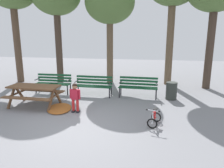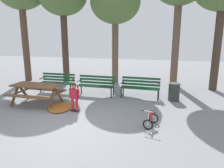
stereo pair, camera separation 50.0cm
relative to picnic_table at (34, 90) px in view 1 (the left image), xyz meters
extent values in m
plane|color=gray|center=(2.03, -1.67, -0.59)|extent=(36.00, 36.00, 0.00)
cube|color=brown|center=(0.00, 0.00, 0.15)|extent=(1.81, 0.79, 0.05)
cube|color=brown|center=(-0.01, -0.55, -0.14)|extent=(1.80, 0.27, 0.04)
cube|color=brown|center=(0.01, 0.55, -0.14)|extent=(1.80, 0.27, 0.04)
cube|color=brown|center=(-0.78, -0.24, -0.24)|extent=(0.07, 0.57, 0.76)
cube|color=brown|center=(-0.78, 0.26, -0.24)|extent=(0.07, 0.57, 0.76)
cube|color=brown|center=(-0.78, 0.01, -0.17)|extent=(0.10, 1.10, 0.04)
cube|color=brown|center=(0.78, -0.26, -0.24)|extent=(0.07, 0.57, 0.76)
cube|color=brown|center=(0.78, 0.24, -0.24)|extent=(0.07, 0.57, 0.76)
cube|color=brown|center=(0.78, -0.01, -0.17)|extent=(0.10, 1.10, 0.04)
cube|color=#144728|center=(-0.14, 1.92, -0.15)|extent=(1.60, 0.09, 0.03)
cube|color=#144728|center=(-0.13, 1.80, -0.15)|extent=(1.60, 0.09, 0.03)
cube|color=#144728|center=(-0.13, 1.68, -0.15)|extent=(1.60, 0.09, 0.03)
cube|color=#144728|center=(-0.13, 1.56, -0.15)|extent=(1.60, 0.09, 0.03)
cube|color=#144728|center=(-0.14, 1.96, -0.05)|extent=(1.60, 0.06, 0.09)
cube|color=#144728|center=(-0.14, 1.96, 0.08)|extent=(1.60, 0.06, 0.09)
cube|color=#144728|center=(-0.14, 1.96, 0.21)|extent=(1.60, 0.06, 0.09)
cylinder|color=black|center=(0.62, 1.59, -0.37)|extent=(0.05, 0.05, 0.44)
cylinder|color=black|center=(0.61, 1.95, -0.37)|extent=(0.05, 0.05, 0.44)
cube|color=black|center=(0.62, 1.77, 0.03)|extent=(0.04, 0.40, 0.03)
cylinder|color=black|center=(-0.88, 1.57, -0.37)|extent=(0.05, 0.05, 0.44)
cylinder|color=black|center=(-0.89, 1.93, -0.37)|extent=(0.05, 0.05, 0.44)
cube|color=black|center=(-0.88, 1.75, 0.03)|extent=(0.04, 0.40, 0.03)
cube|color=#144728|center=(1.77, 1.80, -0.15)|extent=(1.60, 0.10, 0.03)
cube|color=#144728|center=(1.77, 1.68, -0.15)|extent=(1.60, 0.10, 0.03)
cube|color=#144728|center=(1.76, 1.56, -0.15)|extent=(1.60, 0.10, 0.03)
cube|color=#144728|center=(1.76, 1.44, -0.15)|extent=(1.60, 0.10, 0.03)
cube|color=#144728|center=(1.77, 1.84, -0.05)|extent=(1.60, 0.07, 0.09)
cube|color=#144728|center=(1.77, 1.84, 0.08)|extent=(1.60, 0.07, 0.09)
cube|color=#144728|center=(1.77, 1.84, 0.21)|extent=(1.60, 0.07, 0.09)
cylinder|color=black|center=(2.51, 1.45, -0.37)|extent=(0.05, 0.05, 0.44)
cylinder|color=black|center=(2.52, 1.81, -0.37)|extent=(0.05, 0.05, 0.44)
cube|color=black|center=(2.52, 1.63, 0.03)|extent=(0.05, 0.40, 0.03)
cylinder|color=black|center=(1.01, 1.47, -0.37)|extent=(0.05, 0.05, 0.44)
cylinder|color=black|center=(1.02, 1.83, -0.37)|extent=(0.05, 0.05, 0.44)
cube|color=black|center=(1.02, 1.65, 0.03)|extent=(0.05, 0.40, 0.03)
cube|color=#144728|center=(3.67, 1.91, -0.15)|extent=(1.60, 0.12, 0.03)
cube|color=#144728|center=(3.67, 1.79, -0.15)|extent=(1.60, 0.12, 0.03)
cube|color=#144728|center=(3.66, 1.67, -0.15)|extent=(1.60, 0.12, 0.03)
cube|color=#144728|center=(3.66, 1.55, -0.15)|extent=(1.60, 0.12, 0.03)
cube|color=#144728|center=(3.67, 1.95, -0.05)|extent=(1.60, 0.09, 0.09)
cube|color=#144728|center=(3.67, 1.95, 0.08)|extent=(1.60, 0.09, 0.09)
cube|color=#144728|center=(3.67, 1.95, 0.21)|extent=(1.60, 0.09, 0.09)
cylinder|color=black|center=(4.41, 1.55, -0.37)|extent=(0.05, 0.05, 0.44)
cylinder|color=black|center=(4.42, 1.91, -0.37)|extent=(0.05, 0.05, 0.44)
cube|color=black|center=(4.42, 1.73, 0.03)|extent=(0.05, 0.40, 0.03)
cylinder|color=black|center=(2.91, 1.59, -0.37)|extent=(0.05, 0.05, 0.44)
cylinder|color=black|center=(2.92, 1.95, -0.37)|extent=(0.05, 0.05, 0.44)
cube|color=black|center=(2.92, 1.77, 0.03)|extent=(0.05, 0.40, 0.03)
cylinder|color=red|center=(1.78, -0.37, -0.36)|extent=(0.09, 0.09, 0.46)
cube|color=black|center=(1.78, -0.37, -0.56)|extent=(0.10, 0.17, 0.06)
cylinder|color=red|center=(1.62, -0.36, -0.36)|extent=(0.09, 0.09, 0.46)
cube|color=black|center=(1.62, -0.36, -0.56)|extent=(0.10, 0.17, 0.06)
cube|color=#B71E33|center=(1.70, -0.37, 0.04)|extent=(0.25, 0.16, 0.34)
sphere|color=#996B4C|center=(1.70, -0.37, 0.31)|extent=(0.17, 0.17, 0.17)
sphere|color=black|center=(1.70, -0.37, 0.33)|extent=(0.16, 0.16, 0.16)
cylinder|color=#B71E33|center=(1.86, -0.38, 0.05)|extent=(0.07, 0.07, 0.32)
cylinder|color=#B71E33|center=(1.54, -0.35, 0.05)|extent=(0.07, 0.07, 0.32)
torus|color=black|center=(4.25, -1.20, -0.44)|extent=(0.30, 0.11, 0.30)
cylinder|color=silver|center=(4.25, -1.20, -0.44)|extent=(0.06, 0.05, 0.04)
torus|color=black|center=(4.37, -0.69, -0.44)|extent=(0.30, 0.11, 0.30)
cylinder|color=silver|center=(4.37, -0.69, -0.44)|extent=(0.06, 0.05, 0.04)
torus|color=white|center=(4.48, -0.72, -0.54)|extent=(0.11, 0.05, 0.11)
torus|color=white|center=(4.26, -0.67, -0.54)|extent=(0.11, 0.05, 0.11)
cylinder|color=red|center=(4.29, -1.02, -0.27)|extent=(0.11, 0.31, 0.32)
cylinder|color=red|center=(4.33, -0.87, -0.29)|extent=(0.05, 0.08, 0.27)
cylinder|color=red|center=(4.35, -0.79, -0.43)|extent=(0.08, 0.20, 0.05)
cylinder|color=silver|center=(4.25, -1.18, -0.28)|extent=(0.05, 0.08, 0.32)
cylinder|color=red|center=(4.29, -1.00, -0.17)|extent=(0.11, 0.32, 0.05)
cube|color=black|center=(4.33, -0.85, -0.14)|extent=(0.13, 0.19, 0.04)
cylinder|color=silver|center=(4.26, -1.16, -0.07)|extent=(0.34, 0.10, 0.02)
cylinder|color=black|center=(4.42, -1.20, -0.07)|extent=(0.06, 0.05, 0.04)
cylinder|color=black|center=(4.09, -1.12, -0.07)|extent=(0.06, 0.05, 0.04)
ellipsoid|color=#9E5623|center=(1.04, -0.19, -0.56)|extent=(1.17, 1.40, 0.07)
cylinder|color=#2D332D|center=(5.02, 1.78, -0.24)|extent=(0.44, 0.44, 0.71)
cylinder|color=brown|center=(-3.05, 3.71, 1.46)|extent=(0.36, 0.36, 4.10)
cylinder|color=#423328|center=(-0.83, 4.13, 1.29)|extent=(0.36, 0.36, 3.77)
cylinder|color=brown|center=(1.94, 4.54, 1.08)|extent=(0.35, 0.35, 3.34)
ellipsoid|color=#517038|center=(1.94, 4.54, 3.64)|extent=(2.60, 2.60, 2.20)
cylinder|color=brown|center=(5.08, 4.58, 1.49)|extent=(0.36, 0.36, 4.16)
cylinder|color=#423328|center=(6.89, 3.99, 1.30)|extent=(0.36, 0.36, 3.78)
camera|label=1|loc=(4.12, -6.71, 1.94)|focal=33.40mm
camera|label=2|loc=(4.61, -6.60, 1.94)|focal=33.40mm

